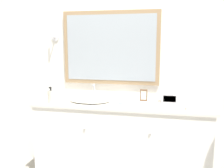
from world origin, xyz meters
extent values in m
cube|color=white|center=(0.00, 0.58, 1.27)|extent=(8.00, 0.06, 2.55)
cube|color=#997A56|center=(-0.18, 0.53, 1.49)|extent=(1.14, 0.04, 0.84)
cube|color=#9EA8B2|center=(-0.18, 0.51, 1.49)|extent=(1.05, 0.01, 0.75)
cylinder|color=silver|center=(-0.87, 0.54, 1.62)|extent=(0.09, 0.01, 0.09)
cylinder|color=silver|center=(-0.87, 0.49, 1.62)|extent=(0.02, 0.10, 0.02)
cylinder|color=white|center=(-0.87, 0.44, 1.69)|extent=(0.02, 0.02, 0.14)
cube|color=white|center=(0.00, 0.28, 0.44)|extent=(1.86, 0.51, 0.88)
cube|color=silver|center=(0.00, 0.28, 0.90)|extent=(1.91, 0.55, 0.03)
sphere|color=silver|center=(-0.33, 0.01, 0.69)|extent=(0.02, 0.02, 0.02)
sphere|color=silver|center=(0.33, 0.01, 0.69)|extent=(0.02, 0.02, 0.02)
ellipsoid|color=silver|center=(-0.35, 0.25, 0.93)|extent=(0.46, 0.32, 0.03)
cylinder|color=silver|center=(-0.35, 0.43, 0.93)|extent=(0.06, 0.06, 0.03)
cylinder|color=silver|center=(-0.35, 0.43, 1.01)|extent=(0.02, 0.02, 0.13)
cylinder|color=silver|center=(-0.35, 0.40, 1.07)|extent=(0.02, 0.07, 0.02)
cylinder|color=white|center=(-0.43, 0.43, 0.94)|extent=(0.06, 0.02, 0.02)
cylinder|color=white|center=(-0.28, 0.43, 0.94)|extent=(0.06, 0.02, 0.02)
cylinder|color=beige|center=(-0.73, 0.09, 0.98)|extent=(0.07, 0.07, 0.14)
cylinder|color=black|center=(-0.73, 0.09, 1.07)|extent=(0.02, 0.02, 0.04)
cube|color=black|center=(-0.73, 0.08, 1.08)|extent=(0.02, 0.03, 0.01)
cube|color=#BCBCC1|center=(0.51, 0.41, 0.96)|extent=(0.18, 0.15, 0.10)
cube|color=black|center=(0.51, 0.34, 0.96)|extent=(0.13, 0.01, 0.07)
cube|color=brown|center=(0.23, 0.39, 0.98)|extent=(0.08, 0.01, 0.13)
cube|color=beige|center=(0.23, 0.38, 0.98)|extent=(0.06, 0.00, 0.10)
cube|color=#A8B7C6|center=(0.07, 0.14, 0.94)|extent=(0.15, 0.11, 0.05)
cube|color=silver|center=(0.74, 0.13, 0.93)|extent=(0.16, 0.12, 0.04)
camera|label=1|loc=(0.45, -2.33, 1.55)|focal=40.00mm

